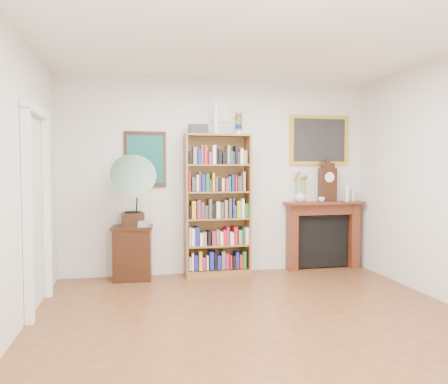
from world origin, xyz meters
name	(u,v)px	position (x,y,z in m)	size (l,w,h in m)	color
room	(269,182)	(0.00, 0.00, 1.40)	(4.51, 5.01, 2.81)	#582E1A
door_casing	(38,193)	(-2.21, 1.20, 1.26)	(0.08, 1.02, 2.17)	white
teal_poster	(145,159)	(-1.05, 2.48, 1.65)	(0.58, 0.04, 0.78)	black
small_picture	(219,111)	(0.00, 2.48, 2.35)	(0.26, 0.04, 0.30)	white
gilt_painting	(319,140)	(1.55, 2.48, 1.95)	(0.95, 0.04, 0.75)	gold
bookshelf	(217,197)	(-0.05, 2.31, 1.12)	(0.93, 0.34, 2.30)	brown
side_cabinet	(133,253)	(-1.23, 2.28, 0.37)	(0.54, 0.39, 0.74)	black
fireplace	(323,230)	(1.59, 2.41, 0.60)	(1.22, 0.31, 1.03)	#4C2211
gramophone	(132,186)	(-1.23, 2.17, 1.28)	(0.64, 0.78, 0.96)	black
cd_stack	(143,224)	(-1.09, 2.17, 0.78)	(0.12, 0.12, 0.08)	silver
mantel_clock	(327,183)	(1.65, 2.38, 1.31)	(0.26, 0.16, 0.58)	black
flower_vase	(300,196)	(1.22, 2.38, 1.11)	(0.16, 0.16, 0.17)	silver
teacup	(322,199)	(1.53, 2.32, 1.06)	(0.10, 0.10, 0.07)	silver
bottle_left	(347,193)	(1.94, 2.32, 1.15)	(0.07, 0.07, 0.24)	silver
bottle_right	(353,194)	(2.07, 2.38, 1.13)	(0.06, 0.06, 0.20)	silver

